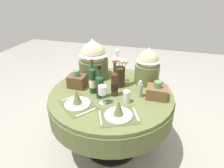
{
  "coord_description": "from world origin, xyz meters",
  "views": [
    {
      "loc": [
        0.47,
        -1.65,
        1.76
      ],
      "look_at": [
        0.0,
        0.03,
        0.83
      ],
      "focal_mm": 30.55,
      "sensor_mm": 36.0,
      "label": 1
    }
  ],
  "objects_px": {
    "place_setting_left": "(77,101)",
    "gift_tub_back_left": "(93,57)",
    "wine_bottle_left": "(93,80)",
    "place_setting_right": "(118,112)",
    "woven_basket_side_right": "(157,92)",
    "pepper_mill": "(140,89)",
    "woven_basket_side_left": "(77,81)",
    "flower_vase": "(120,72)",
    "wine_bottle_rear": "(115,83)",
    "wine_bottle_right": "(100,86)",
    "dining_table": "(111,104)",
    "gift_tub_back_right": "(148,65)",
    "tumbler_near_right": "(127,97)",
    "wine_glass_left": "(102,90)"
  },
  "relations": [
    {
      "from": "place_setting_left",
      "to": "gift_tub_back_left",
      "type": "relative_size",
      "value": 0.92
    },
    {
      "from": "gift_tub_back_left",
      "to": "wine_bottle_left",
      "type": "bearing_deg",
      "value": -70.73
    },
    {
      "from": "place_setting_right",
      "to": "woven_basket_side_right",
      "type": "distance_m",
      "value": 0.5
    },
    {
      "from": "pepper_mill",
      "to": "woven_basket_side_left",
      "type": "xyz_separation_m",
      "value": [
        -0.69,
        0.02,
        -0.01
      ]
    },
    {
      "from": "wine_bottle_left",
      "to": "woven_basket_side_right",
      "type": "height_order",
      "value": "wine_bottle_left"
    },
    {
      "from": "flower_vase",
      "to": "woven_basket_side_right",
      "type": "distance_m",
      "value": 0.45
    },
    {
      "from": "wine_bottle_left",
      "to": "pepper_mill",
      "type": "xyz_separation_m",
      "value": [
        0.48,
        0.05,
        -0.06
      ]
    },
    {
      "from": "flower_vase",
      "to": "wine_bottle_rear",
      "type": "relative_size",
      "value": 1.09
    },
    {
      "from": "flower_vase",
      "to": "place_setting_right",
      "type": "bearing_deg",
      "value": -77.07
    },
    {
      "from": "place_setting_right",
      "to": "wine_bottle_right",
      "type": "height_order",
      "value": "wine_bottle_right"
    },
    {
      "from": "place_setting_left",
      "to": "place_setting_right",
      "type": "xyz_separation_m",
      "value": [
        0.41,
        -0.06,
        0.0
      ]
    },
    {
      "from": "dining_table",
      "to": "gift_tub_back_right",
      "type": "distance_m",
      "value": 0.59
    },
    {
      "from": "wine_bottle_left",
      "to": "gift_tub_back_left",
      "type": "height_order",
      "value": "gift_tub_back_left"
    },
    {
      "from": "wine_bottle_left",
      "to": "wine_bottle_right",
      "type": "height_order",
      "value": "wine_bottle_left"
    },
    {
      "from": "wine_bottle_left",
      "to": "gift_tub_back_left",
      "type": "bearing_deg",
      "value": 109.27
    },
    {
      "from": "place_setting_right",
      "to": "woven_basket_side_right",
      "type": "relative_size",
      "value": 2.08
    },
    {
      "from": "place_setting_left",
      "to": "gift_tub_back_left",
      "type": "bearing_deg",
      "value": 96.37
    },
    {
      "from": "flower_vase",
      "to": "tumbler_near_right",
      "type": "bearing_deg",
      "value": -64.48
    },
    {
      "from": "wine_glass_left",
      "to": "woven_basket_side_left",
      "type": "bearing_deg",
      "value": 147.64
    },
    {
      "from": "woven_basket_side_left",
      "to": "wine_bottle_right",
      "type": "bearing_deg",
      "value": -24.12
    },
    {
      "from": "wine_bottle_right",
      "to": "woven_basket_side_left",
      "type": "distance_m",
      "value": 0.34
    },
    {
      "from": "dining_table",
      "to": "pepper_mill",
      "type": "xyz_separation_m",
      "value": [
        0.3,
        -0.0,
        0.23
      ]
    },
    {
      "from": "flower_vase",
      "to": "wine_bottle_rear",
      "type": "bearing_deg",
      "value": -89.93
    },
    {
      "from": "place_setting_left",
      "to": "wine_bottle_right",
      "type": "height_order",
      "value": "wine_bottle_right"
    },
    {
      "from": "wine_bottle_left",
      "to": "place_setting_left",
      "type": "bearing_deg",
      "value": -102.65
    },
    {
      "from": "dining_table",
      "to": "wine_bottle_right",
      "type": "relative_size",
      "value": 4.03
    },
    {
      "from": "place_setting_left",
      "to": "wine_glass_left",
      "type": "relative_size",
      "value": 2.31
    },
    {
      "from": "wine_bottle_left",
      "to": "woven_basket_side_left",
      "type": "xyz_separation_m",
      "value": [
        -0.21,
        0.07,
        -0.07
      ]
    },
    {
      "from": "pepper_mill",
      "to": "wine_glass_left",
      "type": "bearing_deg",
      "value": -146.33
    },
    {
      "from": "tumbler_near_right",
      "to": "gift_tub_back_right",
      "type": "bearing_deg",
      "value": 74.04
    },
    {
      "from": "place_setting_left",
      "to": "wine_bottle_right",
      "type": "bearing_deg",
      "value": 50.21
    },
    {
      "from": "flower_vase",
      "to": "pepper_mill",
      "type": "height_order",
      "value": "flower_vase"
    },
    {
      "from": "dining_table",
      "to": "wine_glass_left",
      "type": "xyz_separation_m",
      "value": [
        -0.02,
        -0.22,
        0.29
      ]
    },
    {
      "from": "wine_glass_left",
      "to": "pepper_mill",
      "type": "xyz_separation_m",
      "value": [
        0.32,
        0.21,
        -0.06
      ]
    },
    {
      "from": "place_setting_left",
      "to": "pepper_mill",
      "type": "relative_size",
      "value": 2.39
    },
    {
      "from": "wine_bottle_rear",
      "to": "gift_tub_back_left",
      "type": "xyz_separation_m",
      "value": [
        -0.36,
        0.36,
        0.11
      ]
    },
    {
      "from": "wine_bottle_right",
      "to": "woven_basket_side_right",
      "type": "relative_size",
      "value": 1.63
    },
    {
      "from": "wine_glass_left",
      "to": "place_setting_right",
      "type": "bearing_deg",
      "value": -39.33
    },
    {
      "from": "pepper_mill",
      "to": "gift_tub_back_left",
      "type": "relative_size",
      "value": 0.39
    },
    {
      "from": "tumbler_near_right",
      "to": "woven_basket_side_left",
      "type": "bearing_deg",
      "value": 165.16
    },
    {
      "from": "gift_tub_back_right",
      "to": "woven_basket_side_left",
      "type": "height_order",
      "value": "gift_tub_back_right"
    },
    {
      "from": "dining_table",
      "to": "woven_basket_side_right",
      "type": "distance_m",
      "value": 0.51
    },
    {
      "from": "pepper_mill",
      "to": "woven_basket_side_right",
      "type": "xyz_separation_m",
      "value": [
        0.16,
        0.03,
        -0.02
      ]
    },
    {
      "from": "flower_vase",
      "to": "wine_glass_left",
      "type": "relative_size",
      "value": 2.17
    },
    {
      "from": "wine_glass_left",
      "to": "wine_bottle_left",
      "type": "bearing_deg",
      "value": 133.82
    },
    {
      "from": "flower_vase",
      "to": "woven_basket_side_right",
      "type": "relative_size",
      "value": 2.0
    },
    {
      "from": "flower_vase",
      "to": "wine_glass_left",
      "type": "bearing_deg",
      "value": -100.27
    },
    {
      "from": "dining_table",
      "to": "tumbler_near_right",
      "type": "distance_m",
      "value": 0.31
    },
    {
      "from": "woven_basket_side_right",
      "to": "gift_tub_back_right",
      "type": "bearing_deg",
      "value": 114.75
    },
    {
      "from": "flower_vase",
      "to": "wine_bottle_rear",
      "type": "distance_m",
      "value": 0.21
    }
  ]
}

